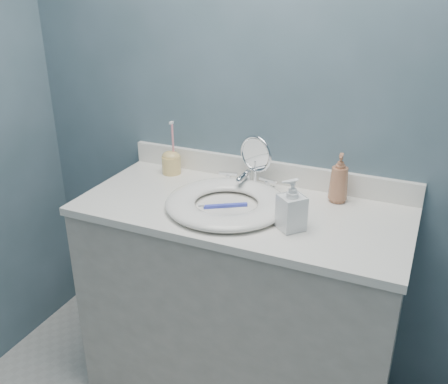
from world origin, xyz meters
The scene contains 12 objects.
back_wall centered at (0.00, 1.25, 1.20)m, with size 2.20×0.02×2.40m, color #425A64.
vanity_cabinet centered at (0.00, 0.97, 0.42)m, with size 1.20×0.55×0.85m, color beige.
countertop centered at (0.00, 0.97, 0.86)m, with size 1.22×0.57×0.03m, color white.
backsplash centered at (0.00, 1.24, 0.93)m, with size 1.22×0.02×0.09m, color white.
basin centered at (-0.05, 0.94, 0.90)m, with size 0.45×0.45×0.04m, color white, non-canonical shape.
drain centered at (-0.05, 0.94, 0.88)m, with size 0.04×0.04×0.01m, color silver.
faucet centered at (-0.05, 1.14, 0.91)m, with size 0.25×0.13×0.07m.
makeup_mirror centered at (-0.02, 1.15, 1.00)m, with size 0.15×0.08×0.22m.
soap_bottle_amber centered at (0.31, 1.16, 0.97)m, with size 0.07×0.07×0.19m, color #AC6E4D.
soap_bottle_clear centered at (0.21, 0.88, 0.97)m, with size 0.08×0.08×0.18m, color white.
toothbrush_holder centered at (-0.40, 1.16, 0.93)m, with size 0.08×0.08×0.23m.
toothbrush_lying centered at (-0.03, 0.87, 0.92)m, with size 0.15×0.10×0.02m.
Camera 1 is at (0.61, -0.57, 1.68)m, focal length 40.00 mm.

